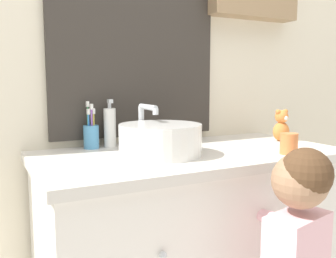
{
  "coord_description": "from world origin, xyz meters",
  "views": [
    {
      "loc": [
        -0.73,
        -0.93,
        1.13
      ],
      "look_at": [
        -0.13,
        0.25,
        0.96
      ],
      "focal_mm": 40.0,
      "sensor_mm": 36.0,
      "label": 1
    }
  ],
  "objects": [
    {
      "name": "sink_basin",
      "position": [
        -0.14,
        0.29,
        0.92
      ],
      "size": [
        0.3,
        0.35,
        0.18
      ],
      "color": "white",
      "rests_on": "vanity_counter"
    },
    {
      "name": "toothbrush_holder",
      "position": [
        -0.33,
        0.54,
        0.92
      ],
      "size": [
        0.06,
        0.06,
        0.19
      ],
      "color": "#4C93C6",
      "rests_on": "vanity_counter"
    },
    {
      "name": "teddy_bear",
      "position": [
        0.49,
        0.33,
        0.93
      ],
      "size": [
        0.08,
        0.07,
        0.14
      ],
      "color": "orange",
      "rests_on": "vanity_counter"
    },
    {
      "name": "drinking_cup",
      "position": [
        0.29,
        0.09,
        0.9
      ],
      "size": [
        0.07,
        0.07,
        0.08
      ],
      "primitive_type": "cylinder",
      "color": "orange",
      "rests_on": "vanity_counter"
    },
    {
      "name": "wall_back",
      "position": [
        0.03,
        0.62,
        1.29
      ],
      "size": [
        3.2,
        0.18,
        2.5
      ],
      "color": "beige",
      "rests_on": "ground_plane"
    },
    {
      "name": "soap_dispenser",
      "position": [
        -0.25,
        0.54,
        0.94
      ],
      "size": [
        0.05,
        0.05,
        0.2
      ],
      "color": "white",
      "rests_on": "vanity_counter"
    },
    {
      "name": "vanity_counter",
      "position": [
        0.0,
        0.3,
        0.43
      ],
      "size": [
        1.18,
        0.6,
        0.86
      ],
      "color": "silver",
      "rests_on": "ground_plane"
    }
  ]
}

